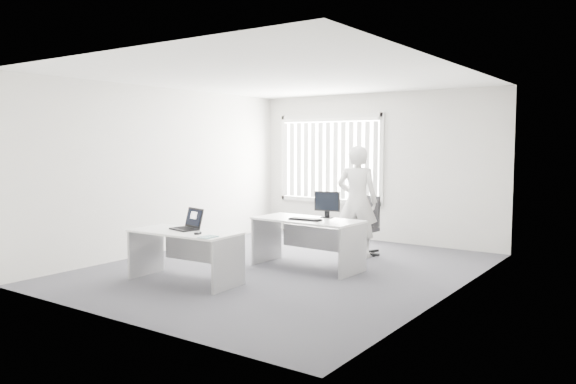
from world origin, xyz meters
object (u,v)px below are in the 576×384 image
Objects in this scene: person at (357,201)px; laptop at (184,219)px; office_chair at (364,236)px; monitor at (327,205)px; desk_far at (307,233)px; desk_near at (185,245)px.

laptop is (-1.16, -2.76, -0.08)m from person.
person is (-0.00, -0.23, 0.61)m from office_chair.
desk_far is at bearing -132.74° from monitor.
laptop is at bearing -118.42° from desk_far.
laptop reaches higher than desk_near.
person is at bearing -83.16° from office_chair.
office_chair reaches higher than desk_far.
person reaches higher than laptop.
desk_far is at bearing 64.03° from person.
office_chair is at bearing 67.27° from desk_near.
office_chair is 0.65m from person.
monitor reaches higher than desk_far.
office_chair is 3.26m from laptop.
person is at bearing 82.64° from desk_far.
person is (1.09, 2.82, 0.42)m from desk_near.
person is 0.89m from monitor.
desk_far is at bearing -90.49° from office_chair.
office_chair is 2.63× the size of laptop.
laptop is at bearing 51.17° from person.
laptop is (-0.96, -1.59, 0.30)m from desk_far.
monitor is at bearing 61.00° from desk_far.
laptop is at bearing -103.25° from office_chair.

